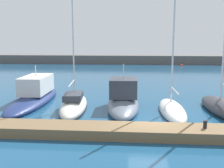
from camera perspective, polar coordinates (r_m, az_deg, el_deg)
name	(u,v)px	position (r m, az deg, el deg)	size (l,w,h in m)	color
ground_plane	(150,128)	(15.81, 8.33, -9.65)	(120.00, 120.00, 0.00)	navy
dock_pier	(151,132)	(14.39, 8.73, -10.44)	(25.44, 1.81, 0.57)	brown
breakwater_seawall	(137,60)	(57.83, 5.58, 5.43)	(108.00, 3.44, 1.86)	#5B5651
motorboat_navy_nearest	(35,95)	(22.97, -16.74, -2.30)	(2.91, 10.26, 3.41)	navy
sailboat_ivory_second	(74,105)	(19.85, -8.46, -4.54)	(2.53, 7.02, 13.65)	silver
motorboat_slate_third	(123,100)	(20.18, 2.51, -3.50)	(2.58, 7.98, 3.80)	slate
sailboat_white_fourth	(172,110)	(19.21, 13.17, -5.64)	(1.88, 6.16, 10.96)	white
sailboat_charcoal_fifth	(222,106)	(20.62, 23.26, -4.54)	(2.49, 6.81, 15.14)	#2D2D33
mooring_buoy_orange	(51,83)	(32.74, -13.31, 0.29)	(0.50, 0.50, 0.50)	orange
mooring_buoy_red	(182,66)	(54.76, 15.19, 3.92)	(0.59, 0.59, 0.59)	red
dock_bollard	(205,124)	(14.72, 19.96, -8.39)	(0.20, 0.20, 0.44)	black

